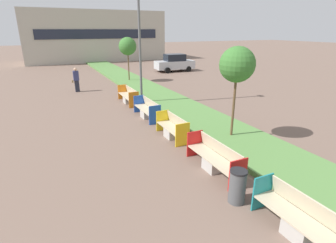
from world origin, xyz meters
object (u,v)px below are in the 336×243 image
(litter_bin, at_px, (237,186))
(sapling_tree_far, at_px, (128,46))
(bench_orange_frame, at_px, (129,97))
(sapling_tree_near, at_px, (237,65))
(street_lamp_post, at_px, (139,24))
(pedestrian_walking, at_px, (76,80))
(bench_blue_frame, at_px, (147,111))
(bench_teal_frame, at_px, (302,223))
(parked_car_distant, at_px, (175,63))
(bench_yellow_frame, at_px, (173,129))
(bench_red_frame, at_px, (215,159))

(litter_bin, distance_m, sapling_tree_far, 17.95)
(bench_orange_frame, bearing_deg, sapling_tree_near, -73.80)
(street_lamp_post, bearing_deg, pedestrian_walking, 120.11)
(pedestrian_walking, bearing_deg, bench_blue_frame, -72.43)
(bench_teal_frame, distance_m, bench_orange_frame, 12.52)
(pedestrian_walking, xyz_separation_m, parked_car_distant, (11.01, 5.81, 0.01))
(litter_bin, distance_m, pedestrian_walking, 15.68)
(bench_yellow_frame, bearing_deg, street_lamp_post, 83.61)
(sapling_tree_far, bearing_deg, street_lamp_post, -101.78)
(bench_yellow_frame, bearing_deg, sapling_tree_far, 80.49)
(bench_red_frame, relative_size, litter_bin, 2.58)
(bench_teal_frame, distance_m, sapling_tree_near, 6.18)
(bench_blue_frame, relative_size, bench_orange_frame, 0.96)
(parked_car_distant, bearing_deg, sapling_tree_far, -145.33)
(bench_blue_frame, distance_m, litter_bin, 7.69)
(bench_yellow_frame, bearing_deg, bench_teal_frame, -89.96)
(bench_teal_frame, bearing_deg, street_lamp_post, 87.05)
(bench_yellow_frame, distance_m, pedestrian_walking, 11.12)
(bench_teal_frame, bearing_deg, parked_car_distant, 69.64)
(litter_bin, relative_size, pedestrian_walking, 0.53)
(bench_orange_frame, xyz_separation_m, sapling_tree_near, (2.15, -7.40, 2.70))
(sapling_tree_near, relative_size, parked_car_distant, 0.88)
(street_lamp_post, xyz_separation_m, sapling_tree_near, (1.54, -6.69, -1.58))
(bench_yellow_frame, height_order, pedestrian_walking, pedestrian_walking)
(street_lamp_post, bearing_deg, bench_red_frame, -94.08)
(parked_car_distant, bearing_deg, street_lamp_post, -121.28)
(litter_bin, distance_m, parked_car_distant, 23.16)
(bench_yellow_frame, xyz_separation_m, street_lamp_post, (0.61, 5.48, 4.30))
(bench_red_frame, bearing_deg, bench_blue_frame, 90.01)
(bench_yellow_frame, distance_m, bench_blue_frame, 2.96)
(bench_yellow_frame, xyz_separation_m, sapling_tree_far, (2.15, 12.87, 2.65))
(sapling_tree_far, bearing_deg, bench_yellow_frame, -99.51)
(bench_orange_frame, distance_m, parked_car_distant, 13.49)
(bench_teal_frame, bearing_deg, sapling_tree_far, 83.61)
(bench_teal_frame, relative_size, pedestrian_walking, 1.32)
(bench_red_frame, distance_m, sapling_tree_far, 16.28)
(street_lamp_post, bearing_deg, parked_car_distant, 54.65)
(sapling_tree_far, bearing_deg, bench_teal_frame, -96.39)
(street_lamp_post, bearing_deg, litter_bin, -95.93)
(bench_teal_frame, xyz_separation_m, bench_red_frame, (0.00, 3.28, 0.00))
(sapling_tree_far, xyz_separation_m, parked_car_distant, (6.37, 3.77, -2.10))
(bench_red_frame, distance_m, sapling_tree_near, 3.91)
(bench_orange_frame, relative_size, sapling_tree_near, 0.63)
(bench_red_frame, xyz_separation_m, bench_yellow_frame, (-0.01, 3.05, -0.01))
(bench_red_frame, relative_size, parked_car_distant, 0.56)
(pedestrian_walking, bearing_deg, bench_yellow_frame, -77.07)
(pedestrian_walking, bearing_deg, street_lamp_post, -59.89)
(sapling_tree_near, bearing_deg, sapling_tree_far, 90.00)
(bench_orange_frame, height_order, sapling_tree_near, sapling_tree_near)
(bench_teal_frame, height_order, bench_blue_frame, same)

